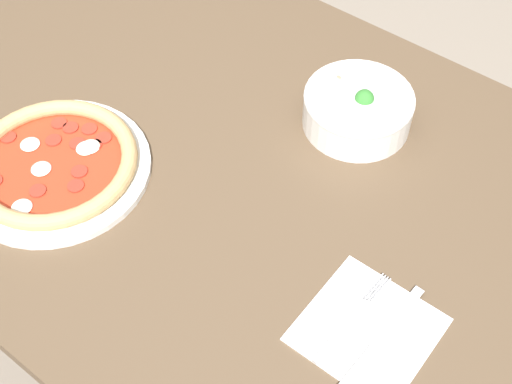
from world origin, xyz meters
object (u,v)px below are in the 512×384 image
Objects in this scene: pizza at (54,164)px; bowl at (358,108)px; knife at (378,341)px; fork at (351,319)px.

bowl is (0.32, 0.38, 0.02)m from pizza.
bowl reaches higher than pizza.
bowl is 0.41m from knife.
pizza is 0.57m from knife.
pizza is 1.78× the size of fork.
pizza is at bearing 98.12° from knife.
fork is (0.52, 0.07, -0.01)m from pizza.
bowl reaches higher than fork.
fork and knife have the same top height.
bowl reaches higher than knife.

